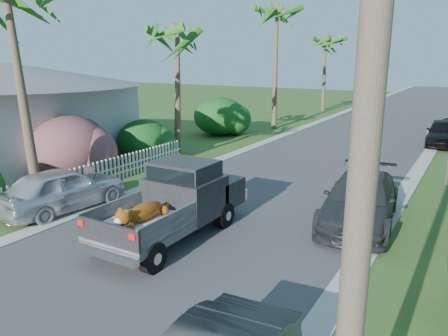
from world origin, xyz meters
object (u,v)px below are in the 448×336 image
Objects in this scene: parked_car_rm at (360,201)px; parked_car_ln at (62,189)px; palm_l_d at (326,39)px; palm_l_c at (277,9)px; house_left at (11,116)px; pickup_truck at (179,200)px; parked_car_rf at (444,133)px; utility_pole_a at (369,94)px; palm_l_b at (176,30)px.

parked_car_rm is 9.39m from parked_car_ln.
palm_l_c is at bearing -87.61° from palm_l_d.
palm_l_d is (-10.10, 27.00, 5.73)m from parked_car_rm.
house_left is (-7.00, -15.00, -5.79)m from palm_l_c.
palm_l_d is (-5.91, 30.40, 5.43)m from pickup_truck.
parked_car_rf is 0.56× the size of palm_l_d.
palm_l_c reaches higher than parked_car_ln.
parked_car_rf is (1.08, 14.37, 0.02)m from parked_car_rm.
parked_car_rm is at bearing -57.38° from palm_l_c.
utility_pole_a is (18.60, -9.00, 2.48)m from house_left.
palm_l_d is at bearing 104.02° from parked_car_rm.
palm_l_c is at bearing 85.43° from palm_l_b.
palm_l_d reaches higher than pickup_truck.
parked_car_ln is 0.55× the size of palm_l_d.
house_left is (-6.20, -5.00, -4.03)m from palm_l_b.
pickup_truck is 9.08m from utility_pole_a.
palm_l_b is 18.77m from utility_pole_a.
parked_car_rf is 17.81m from palm_l_d.
house_left reaches higher than pickup_truck.
parked_car_rf reaches higher than parked_car_rm.
parked_car_ln is 10.47m from palm_l_b.
utility_pole_a is (0.92, -23.37, 3.87)m from parked_car_rf.
parked_car_rf is 0.47× the size of palm_l_c.
parked_car_rm is 19.21m from palm_l_c.
palm_l_b is at bearing 38.88° from house_left.
house_left is 20.81m from utility_pole_a.
palm_l_d reaches higher than palm_l_b.
parked_car_rf is 20.56m from parked_car_ln.
parked_car_rf is at bearing -48.50° from palm_l_d.
pickup_truck is 1.21× the size of parked_car_ln.
parked_car_rm is 14.41m from parked_car_rf.
palm_l_b is 22.00m from palm_l_d.
palm_l_b is at bearing 126.50° from pickup_truck.
palm_l_b is at bearing -72.30° from parked_car_ln.
utility_pole_a is (10.60, -5.23, 3.88)m from parked_car_ln.
parked_car_ln is 20.13m from palm_l_c.
palm_l_d is (0.30, 22.00, 0.29)m from palm_l_b.
palm_l_d is at bearing 108.58° from utility_pole_a.
parked_car_rf is at bearing -111.97° from parked_car_ln.
parked_car_rm is 1.15× the size of parked_car_rf.
house_left is (-6.50, -27.00, -4.32)m from palm_l_d.
palm_l_b is 0.96× the size of palm_l_d.
parked_car_rm is at bearing -69.49° from palm_l_d.
house_left reaches higher than parked_car_rf.
palm_l_d is at bearing 127.93° from parked_car_rf.
parked_car_ln is at bearing -175.14° from pickup_truck.
palm_l_b reaches higher than parked_car_rm.
house_left is at bearing -144.47° from parked_car_rf.
utility_pole_a is at bearing -64.20° from palm_l_c.
parked_car_ln is at bearing -87.21° from palm_l_d.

